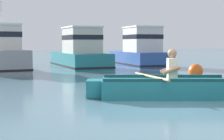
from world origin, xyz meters
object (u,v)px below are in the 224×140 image
at_px(rowboat_with_person, 163,87).
at_px(mooring_buoy, 196,71).
at_px(moored_boat_grey, 2,53).
at_px(moored_boat_teal, 80,53).
at_px(moored_boat_blue, 140,52).

xyz_separation_m(rowboat_with_person, mooring_buoy, (3.87, 3.16, 0.02)).
distance_m(moored_boat_grey, moored_boat_teal, 4.09).
distance_m(moored_boat_teal, moored_boat_blue, 3.59).
distance_m(rowboat_with_person, moored_boat_blue, 11.54).
bearing_deg(mooring_buoy, moored_boat_blue, 74.47).
bearing_deg(moored_boat_blue, moored_boat_grey, 175.56).
relative_size(rowboat_with_person, mooring_buoy, 6.33).
relative_size(rowboat_with_person, moored_boat_blue, 0.67).
bearing_deg(rowboat_with_person, moored_boat_teal, 78.06).
height_order(moored_boat_teal, mooring_buoy, moored_boat_teal).
xyz_separation_m(rowboat_with_person, moored_boat_grey, (-1.88, 10.57, 0.58)).
xyz_separation_m(moored_boat_grey, moored_boat_teal, (4.09, -0.12, -0.03)).
distance_m(moored_boat_blue, mooring_buoy, 7.10).
bearing_deg(moored_boat_grey, moored_boat_teal, -1.67).
distance_m(moored_boat_grey, mooring_buoy, 9.40).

